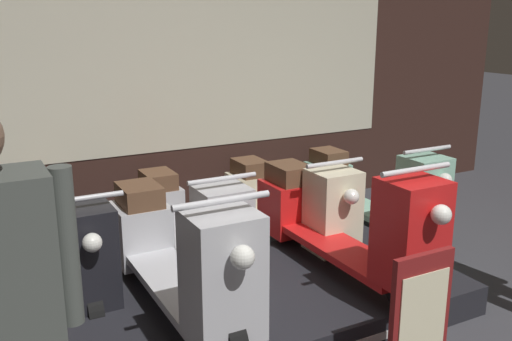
# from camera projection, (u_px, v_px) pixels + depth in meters

# --- Properties ---
(shop_wall_back) EXTENTS (7.62, 0.09, 3.20)m
(shop_wall_back) POSITION_uv_depth(u_px,v_px,m) (191.00, 50.00, 5.16)
(shop_wall_back) COLOR #331E19
(shop_wall_back) RESTS_ON ground_plane
(display_platform) EXTENTS (2.61, 1.33, 0.20)m
(display_platform) POSITION_uv_depth(u_px,v_px,m) (263.00, 303.00, 3.68)
(display_platform) COLOR black
(display_platform) RESTS_ON ground_plane
(scooter_display_left) EXTENTS (0.48, 1.80, 0.89)m
(scooter_display_left) POSITION_uv_depth(u_px,v_px,m) (176.00, 256.00, 3.28)
(scooter_display_left) COLOR black
(scooter_display_left) RESTS_ON display_platform
(scooter_display_right) EXTENTS (0.48, 1.80, 0.89)m
(scooter_display_right) POSITION_uv_depth(u_px,v_px,m) (341.00, 222.00, 3.82)
(scooter_display_right) COLOR black
(scooter_display_right) RESTS_ON display_platform
(scooter_backrow_0) EXTENTS (0.48, 1.80, 0.89)m
(scooter_backrow_0) POSITION_uv_depth(u_px,v_px,m) (68.00, 244.00, 3.97)
(scooter_backrow_0) COLOR black
(scooter_backrow_0) RESTS_ON ground_plane
(scooter_backrow_1) EXTENTS (0.48, 1.80, 0.89)m
(scooter_backrow_1) POSITION_uv_depth(u_px,v_px,m) (188.00, 223.00, 4.38)
(scooter_backrow_1) COLOR black
(scooter_backrow_1) RESTS_ON ground_plane
(scooter_backrow_2) EXTENTS (0.48, 1.80, 0.89)m
(scooter_backrow_2) POSITION_uv_depth(u_px,v_px,m) (287.00, 206.00, 4.78)
(scooter_backrow_2) COLOR black
(scooter_backrow_2) RESTS_ON ground_plane
(scooter_backrow_3) EXTENTS (0.48, 1.80, 0.89)m
(scooter_backrow_3) POSITION_uv_depth(u_px,v_px,m) (371.00, 191.00, 5.19)
(scooter_backrow_3) COLOR black
(scooter_backrow_3) RESTS_ON ground_plane
(price_sign_board) EXTENTS (0.37, 0.04, 0.77)m
(price_sign_board) POSITION_uv_depth(u_px,v_px,m) (420.00, 324.00, 2.87)
(price_sign_board) COLOR maroon
(price_sign_board) RESTS_ON ground_plane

